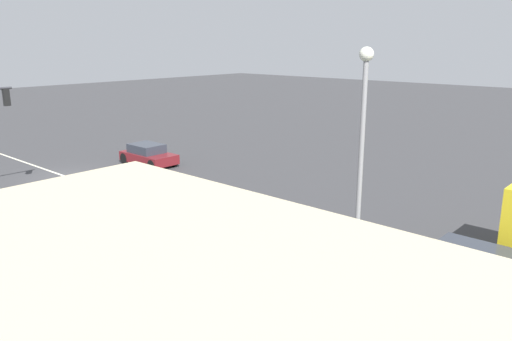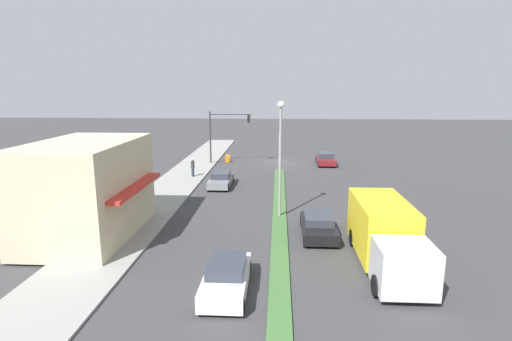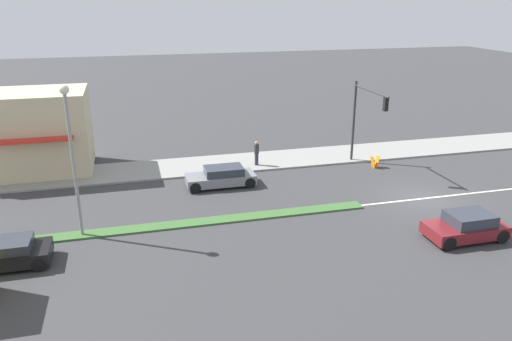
# 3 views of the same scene
# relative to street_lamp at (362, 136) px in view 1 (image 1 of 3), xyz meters

# --- Properties ---
(ground_plane) EXTENTS (160.00, 160.00, 0.00)m
(ground_plane) POSITION_rel_street_lamp_xyz_m (0.00, -0.91, -4.78)
(ground_plane) COLOR #38383A
(lane_marking_center) EXTENTS (0.16, 60.00, 0.01)m
(lane_marking_center) POSITION_rel_street_lamp_xyz_m (0.00, -18.91, -4.77)
(lane_marking_center) COLOR beige
(lane_marking_center) RESTS_ON ground
(street_lamp) EXTENTS (0.44, 0.44, 7.37)m
(street_lamp) POSITION_rel_street_lamp_xyz_m (0.00, 0.00, 0.00)
(street_lamp) COLOR gray
(street_lamp) RESTS_ON median_strip
(suv_grey) EXTENTS (1.76, 4.25, 1.23)m
(suv_grey) POSITION_rel_street_lamp_xyz_m (5.00, -7.94, -4.18)
(suv_grey) COLOR slate
(suv_grey) RESTS_ON ground
(suv_black) EXTENTS (1.88, 4.14, 1.21)m
(suv_black) POSITION_rel_street_lamp_xyz_m (-2.20, 3.18, -4.19)
(suv_black) COLOR black
(suv_black) RESTS_ON ground
(sedan_maroon) EXTENTS (1.90, 3.80, 1.33)m
(sedan_maroon) POSITION_rel_street_lamp_xyz_m (-5.00, -18.06, -4.14)
(sedan_maroon) COLOR maroon
(sedan_maroon) RESTS_ON ground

